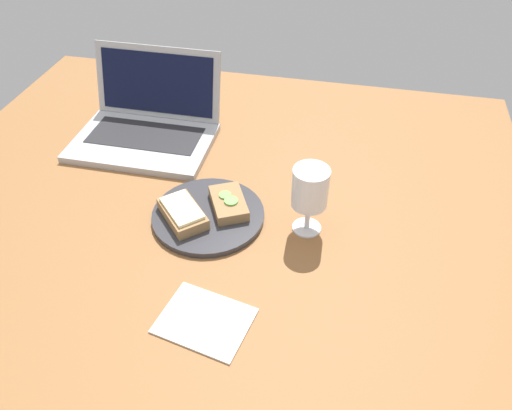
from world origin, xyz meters
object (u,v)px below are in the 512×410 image
Objects in this scene: laptop at (147,125)px; napkin at (205,321)px; sandwich_with_cucumber at (229,203)px; wine_glass at (310,190)px; sandwich_with_cheese at (183,213)px; plate at (207,215)px.

laptop is 2.24× the size of napkin.
wine_glass reaches higher than sandwich_with_cucumber.
wine_glass is 0.44× the size of laptop.
sandwich_with_cheese is at bearing -56.64° from laptop.
wine_glass reaches higher than napkin.
plate is at bearing 105.90° from napkin.
sandwich_with_cheese is (-4.24, -2.71, 2.18)cm from plate.
napkin is (-14.06, -27.02, -10.06)cm from wine_glass.
sandwich_with_cucumber is 28.81cm from napkin.
sandwich_with_cucumber is 0.83× the size of napkin.
plate is at bearing -176.83° from wine_glass.
sandwich_with_cheese is at bearing -147.39° from plate.
sandwich_with_cucumber is at bearing 32.58° from plate.
plate is at bearing -147.42° from sandwich_with_cucumber.
wine_glass is (17.18, -1.52, 7.68)cm from sandwich_with_cucumber.
sandwich_with_cucumber is (4.24, 2.71, 1.90)cm from plate.
sandwich_with_cucumber is at bearing 174.94° from wine_glass.
napkin is at bearing -117.49° from wine_glass.
sandwich_with_cheese reaches higher than napkin.
napkin is at bearing -83.77° from sandwich_with_cucumber.
plate is 5.38cm from sandwich_with_cucumber.
sandwich_with_cheese reaches higher than sandwich_with_cucumber.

